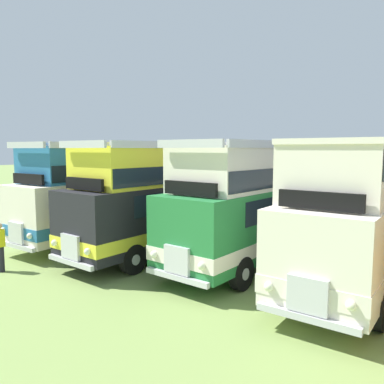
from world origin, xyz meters
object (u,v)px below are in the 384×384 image
bus_first_in_row (120,188)px  marshal_person (0,247)px  bus_second_in_row (179,193)px  bus_fourth_in_row (363,206)px  bus_third_in_row (261,199)px

bus_first_in_row → marshal_person: (0.95, -6.43, -1.47)m
bus_second_in_row → bus_fourth_in_row: bearing=0.7°
bus_fourth_in_row → marshal_person: 12.21m
bus_third_in_row → marshal_person: 9.53m
bus_first_in_row → bus_second_in_row: 3.73m
bus_third_in_row → bus_fourth_in_row: (3.71, -0.31, 0.11)m
bus_fourth_in_row → marshal_person: (-10.21, -6.50, -1.58)m
bus_second_in_row → bus_fourth_in_row: 7.44m
bus_second_in_row → bus_fourth_in_row: bus_second_in_row is taller
bus_second_in_row → bus_fourth_in_row: (7.43, 0.10, 0.11)m
bus_first_in_row → marshal_person: size_ratio=6.25×
marshal_person → bus_second_in_row: bearing=66.6°
bus_second_in_row → bus_third_in_row: same height
bus_second_in_row → marshal_person: bus_second_in_row is taller
bus_second_in_row → marshal_person: bearing=-113.4°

